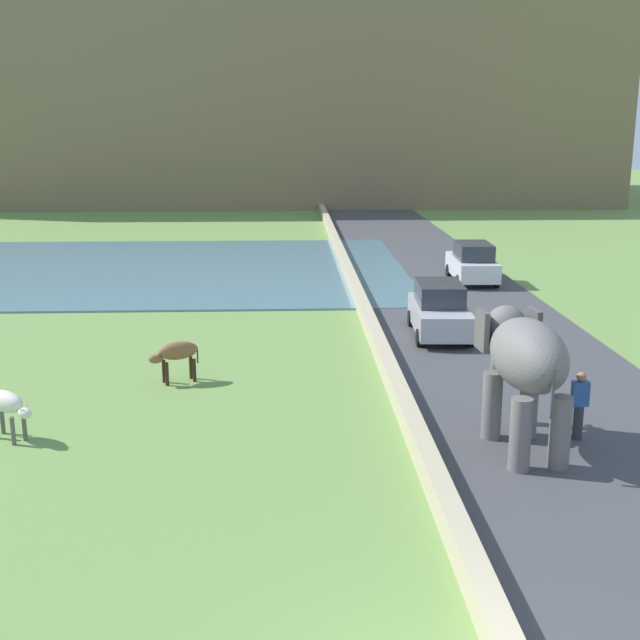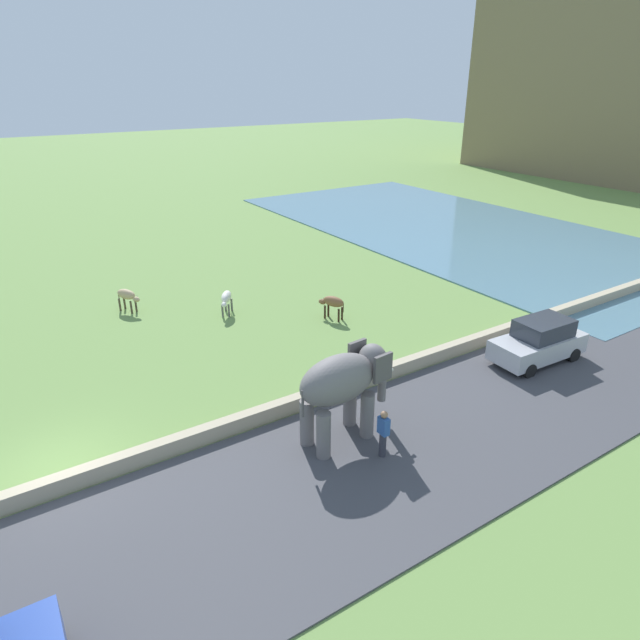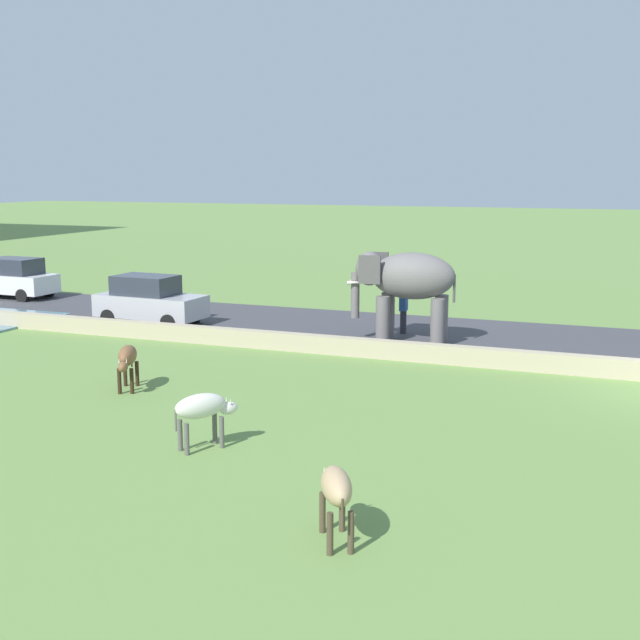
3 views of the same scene
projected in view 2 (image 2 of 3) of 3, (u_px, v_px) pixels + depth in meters
name	position (u px, v px, depth m)	size (l,w,h in m)	color
ground_plane	(57.00, 468.00, 16.33)	(220.00, 220.00, 0.00)	#6B8E47
road_surface	(606.00, 360.00, 22.45)	(7.00, 120.00, 0.06)	#424247
barrier_wall	(500.00, 333.00, 24.27)	(0.40, 110.00, 0.55)	tan
lake	(452.00, 227.00, 42.28)	(36.00, 18.00, 0.08)	slate
elephant	(343.00, 383.00, 16.86)	(1.62, 3.52, 2.99)	slate
person_beside_elephant	(383.00, 433.00, 16.45)	(0.36, 0.22, 1.63)	#33333D
car_silver	(539.00, 341.00, 22.11)	(1.94, 4.08, 1.80)	#B7B7BC
cow_tan	(127.00, 296.00, 26.89)	(1.37, 0.97, 1.15)	tan
cow_white	(226.00, 298.00, 26.57)	(1.33, 1.06, 1.15)	silver
cow_brown	(333.00, 303.00, 26.07)	(1.40, 0.87, 1.15)	brown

